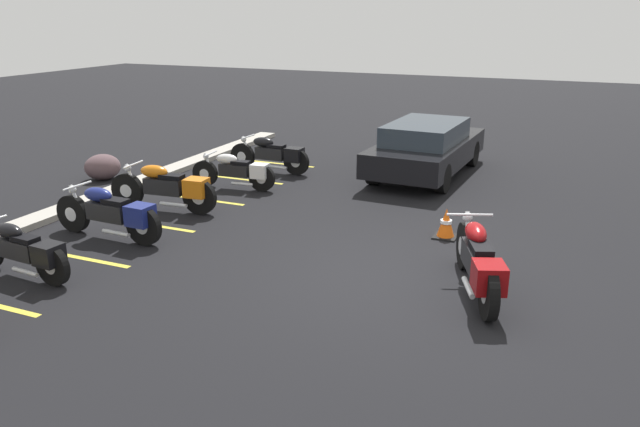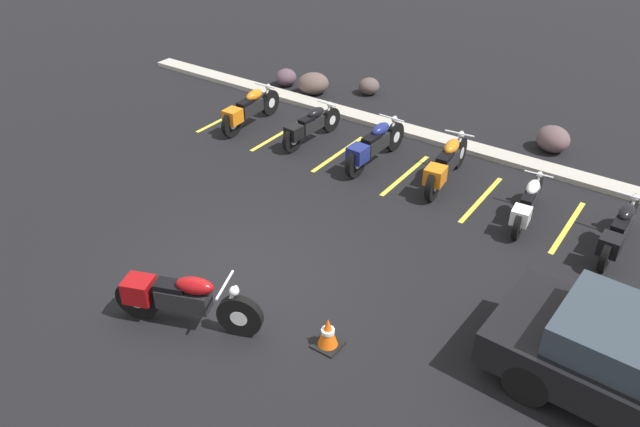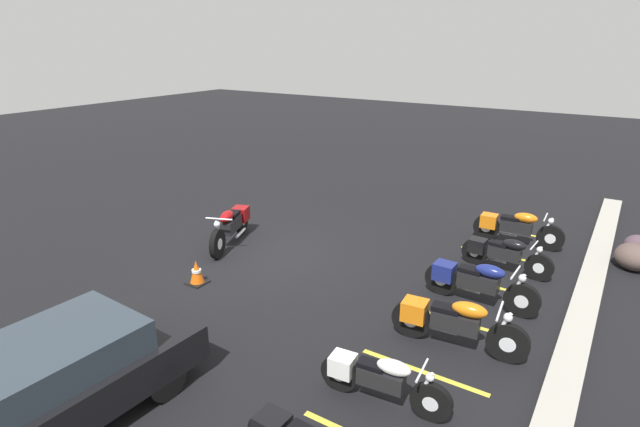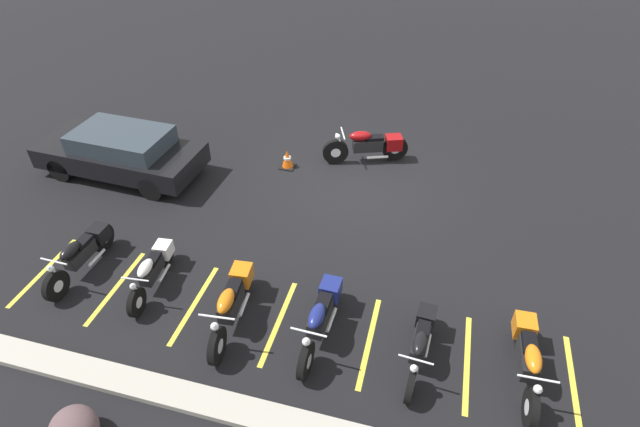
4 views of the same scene
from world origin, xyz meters
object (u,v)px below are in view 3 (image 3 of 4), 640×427
(parked_bike_0, at_px, (513,227))
(parked_bike_4, at_px, (377,378))
(motorcycle_maroon_featured, at_px, (232,224))
(traffic_cone, at_px, (197,273))
(car_black, at_px, (39,387))
(parked_bike_1, at_px, (502,253))
(parked_bike_2, at_px, (475,281))
(landscape_rock_1, at_px, (634,257))
(parked_bike_3, at_px, (451,321))
(landscape_rock_2, at_px, (638,245))

(parked_bike_0, xyz_separation_m, parked_bike_4, (7.18, -0.28, -0.05))
(motorcycle_maroon_featured, bearing_deg, traffic_cone, 1.72)
(parked_bike_0, distance_m, car_black, 10.73)
(motorcycle_maroon_featured, height_order, parked_bike_1, motorcycle_maroon_featured)
(parked_bike_2, distance_m, traffic_cone, 5.75)
(parked_bike_0, height_order, parked_bike_4, parked_bike_0)
(landscape_rock_1, bearing_deg, motorcycle_maroon_featured, -66.92)
(parked_bike_2, relative_size, parked_bike_3, 0.98)
(parked_bike_0, height_order, landscape_rock_1, parked_bike_0)
(parked_bike_2, bearing_deg, car_black, -118.71)
(parked_bike_0, height_order, traffic_cone, parked_bike_0)
(parked_bike_2, height_order, traffic_cone, parked_bike_2)
(parked_bike_4, bearing_deg, landscape_rock_2, 64.25)
(motorcycle_maroon_featured, relative_size, landscape_rock_1, 2.64)
(parked_bike_4, bearing_deg, parked_bike_2, 79.29)
(parked_bike_4, bearing_deg, motorcycle_maroon_featured, 144.37)
(landscape_rock_1, relative_size, traffic_cone, 1.64)
(car_black, distance_m, traffic_cone, 4.38)
(parked_bike_3, relative_size, landscape_rock_2, 3.84)
(parked_bike_1, bearing_deg, parked_bike_2, -88.45)
(parked_bike_3, xyz_separation_m, parked_bike_4, (1.91, -0.43, -0.07))
(traffic_cone, bearing_deg, parked_bike_2, 114.16)
(landscape_rock_1, bearing_deg, parked_bike_2, -36.78)
(parked_bike_1, xyz_separation_m, landscape_rock_2, (-2.68, 2.58, -0.18))
(parked_bike_3, height_order, landscape_rock_1, parked_bike_3)
(parked_bike_3, distance_m, traffic_cone, 5.38)
(parked_bike_1, relative_size, parked_bike_4, 1.03)
(car_black, xyz_separation_m, landscape_rock_2, (-10.96, 6.49, -0.43))
(parked_bike_1, relative_size, parked_bike_2, 0.90)
(motorcycle_maroon_featured, bearing_deg, parked_bike_1, 87.04)
(parked_bike_0, relative_size, traffic_cone, 4.20)
(parked_bike_2, bearing_deg, traffic_cone, -153.94)
(landscape_rock_2, bearing_deg, traffic_cone, -49.14)
(parked_bike_2, distance_m, parked_bike_3, 1.70)
(parked_bike_0, xyz_separation_m, landscape_rock_1, (0.08, 2.66, -0.16))
(parked_bike_2, bearing_deg, landscape_rock_1, 55.11)
(parked_bike_2, distance_m, landscape_rock_2, 5.22)
(parked_bike_3, xyz_separation_m, traffic_cone, (0.65, -5.34, -0.24))
(landscape_rock_2, height_order, traffic_cone, traffic_cone)
(landscape_rock_2, bearing_deg, car_black, -30.64)
(parked_bike_4, distance_m, landscape_rock_1, 7.68)
(parked_bike_0, distance_m, traffic_cone, 7.87)
(motorcycle_maroon_featured, xyz_separation_m, traffic_cone, (2.12, 0.89, -0.25))
(motorcycle_maroon_featured, distance_m, parked_bike_0, 7.17)
(car_black, height_order, traffic_cone, car_black)
(parked_bike_2, xyz_separation_m, parked_bike_3, (1.70, 0.10, 0.01))
(parked_bike_0, relative_size, parked_bike_2, 0.97)
(landscape_rock_2, bearing_deg, parked_bike_0, -71.35)
(parked_bike_0, relative_size, car_black, 0.50)
(parked_bike_4, xyz_separation_m, landscape_rock_2, (-8.10, 3.00, -0.17))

